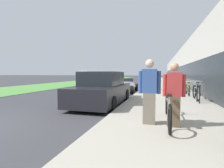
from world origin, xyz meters
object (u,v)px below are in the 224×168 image
(person_rider, at_px, (174,95))
(tandem_bicycle, at_px, (168,109))
(person_bystander, at_px, (149,92))
(cruiser_bike_farthest, at_px, (182,86))
(cruiser_bike_middle, at_px, (188,89))
(cruiser_bike_nearest, at_px, (196,92))
(bike_rack_hoop, at_px, (198,91))
(parked_sedan_curbside, at_px, (103,90))
(vintage_roadster_curbside, at_px, (125,86))

(person_rider, bearing_deg, tandem_bicycle, 109.08)
(person_bystander, relative_size, cruiser_bike_farthest, 0.92)
(tandem_bicycle, xyz_separation_m, cruiser_bike_middle, (1.44, 6.68, -0.02))
(person_bystander, bearing_deg, person_rider, -7.99)
(cruiser_bike_middle, bearing_deg, cruiser_bike_nearest, -86.40)
(bike_rack_hoop, bearing_deg, tandem_bicycle, -111.48)
(person_rider, height_order, cruiser_bike_middle, person_rider)
(person_rider, relative_size, parked_sedan_curbside, 0.34)
(tandem_bicycle, height_order, vintage_roadster_curbside, vintage_roadster_curbside)
(person_rider, bearing_deg, bike_rack_hoop, 71.67)
(cruiser_bike_middle, bearing_deg, person_bystander, -105.53)
(cruiser_bike_farthest, bearing_deg, cruiser_bike_middle, -88.24)
(tandem_bicycle, distance_m, bike_rack_hoop, 4.09)
(tandem_bicycle, bearing_deg, parked_sedan_curbside, 134.60)
(vintage_roadster_curbside, bearing_deg, cruiser_bike_farthest, 7.20)
(bike_rack_hoop, distance_m, cruiser_bike_middle, 2.88)
(person_rider, xyz_separation_m, vintage_roadster_curbside, (-3.01, 8.89, -0.48))
(bike_rack_hoop, relative_size, cruiser_bike_middle, 0.48)
(cruiser_bike_middle, distance_m, vintage_roadster_curbside, 4.71)
(cruiser_bike_nearest, bearing_deg, bike_rack_hoop, -94.36)
(cruiser_bike_middle, height_order, vintage_roadster_curbside, vintage_roadster_curbside)
(cruiser_bike_nearest, height_order, cruiser_bike_farthest, cruiser_bike_farthest)
(person_bystander, height_order, cruiser_bike_middle, person_bystander)
(cruiser_bike_nearest, distance_m, cruiser_bike_middle, 2.01)
(tandem_bicycle, relative_size, cruiser_bike_farthest, 1.45)
(tandem_bicycle, bearing_deg, bike_rack_hoop, 68.52)
(parked_sedan_curbside, bearing_deg, tandem_bicycle, -45.40)
(cruiser_bike_middle, bearing_deg, cruiser_bike_farthest, 91.76)
(tandem_bicycle, relative_size, vintage_roadster_curbside, 0.62)
(bike_rack_hoop, bearing_deg, parked_sedan_curbside, -168.64)
(vintage_roadster_curbside, bearing_deg, person_rider, -71.26)
(cruiser_bike_nearest, relative_size, cruiser_bike_farthest, 0.94)
(cruiser_bike_nearest, bearing_deg, parked_sedan_curbside, -158.52)
(person_bystander, bearing_deg, cruiser_bike_nearest, 67.38)
(person_rider, height_order, bike_rack_hoop, person_rider)
(person_rider, bearing_deg, cruiser_bike_nearest, 73.98)
(tandem_bicycle, bearing_deg, cruiser_bike_middle, 77.87)
(tandem_bicycle, bearing_deg, person_bystander, -151.90)
(tandem_bicycle, distance_m, parked_sedan_curbside, 4.11)
(cruiser_bike_farthest, height_order, parked_sedan_curbside, parked_sedan_curbside)
(person_bystander, height_order, cruiser_bike_nearest, person_bystander)
(bike_rack_hoop, bearing_deg, cruiser_bike_nearest, 85.64)
(person_bystander, xyz_separation_m, cruiser_bike_middle, (1.93, 6.94, -0.51))
(person_bystander, height_order, cruiser_bike_farthest, person_bystander)
(tandem_bicycle, bearing_deg, cruiser_bike_nearest, 71.51)
(person_rider, relative_size, bike_rack_hoop, 1.92)
(vintage_roadster_curbside, bearing_deg, person_bystander, -74.74)
(bike_rack_hoop, height_order, cruiser_bike_nearest, cruiser_bike_nearest)
(cruiser_bike_middle, distance_m, parked_sedan_curbside, 5.73)
(cruiser_bike_nearest, bearing_deg, person_bystander, -112.62)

